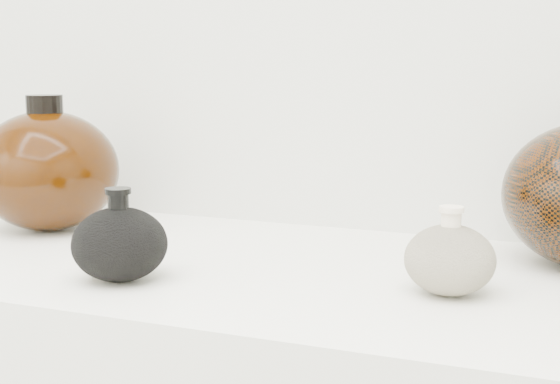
% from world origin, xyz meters
% --- Properties ---
extents(black_gourd_vase, '(0.14, 0.14, 0.11)m').
position_xyz_m(black_gourd_vase, '(-0.13, 0.82, 0.94)').
color(black_gourd_vase, black).
rests_on(black_gourd_vase, display_counter).
extents(cream_gourd_vase, '(0.11, 0.11, 0.10)m').
position_xyz_m(cream_gourd_vase, '(0.24, 0.91, 0.94)').
color(cream_gourd_vase, beige).
rests_on(cream_gourd_vase, display_counter).
extents(left_round_pot, '(0.23, 0.23, 0.21)m').
position_xyz_m(left_round_pot, '(-0.39, 1.02, 0.99)').
color(left_round_pot, black).
rests_on(left_round_pot, display_counter).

